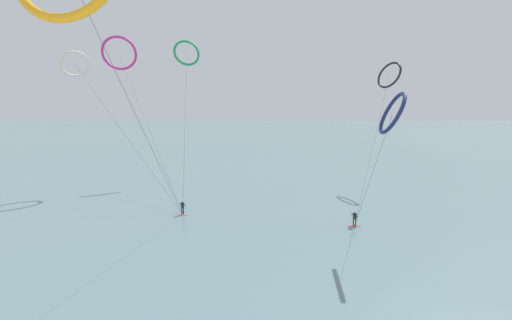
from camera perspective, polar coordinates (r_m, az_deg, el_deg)
name	(u,v)px	position (r m, az deg, el deg)	size (l,w,h in m)	color
sea_water	(256,140)	(111.37, -0.08, 3.39)	(400.00, 200.00, 0.08)	slate
surfer_coral	(182,209)	(40.39, -12.36, -8.03)	(1.40, 0.71, 1.70)	#EA7260
surfer_crimson	(354,220)	(37.48, 16.19, -9.66)	(1.40, 0.73, 1.70)	red
kite_ivory	(75,64)	(51.29, -28.26, 14.04)	(17.07, 9.88, 19.46)	silver
kite_magenta	(119,53)	(56.90, -22.17, 16.33)	(14.77, 16.82, 22.56)	#CC288E
kite_emerald	(186,53)	(59.94, -11.73, 17.25)	(5.39, 22.62, 23.06)	#199351
kite_charcoal	(388,75)	(56.97, 21.44, 13.17)	(11.82, 21.68, 18.99)	black
kite_navy	(391,113)	(32.07, 21.88, 7.31)	(2.70, 6.12, 13.99)	navy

